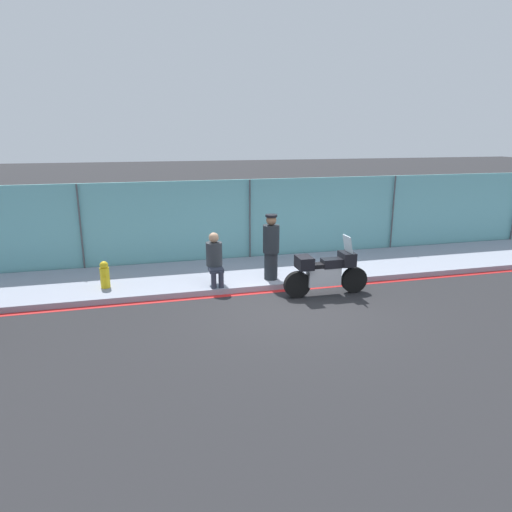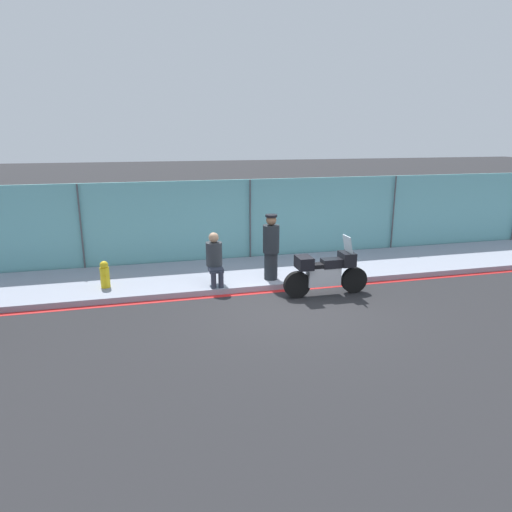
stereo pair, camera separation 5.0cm
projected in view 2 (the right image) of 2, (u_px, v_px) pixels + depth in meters
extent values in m
plane|color=#262628|center=(291.00, 307.00, 10.64)|extent=(120.00, 120.00, 0.00)
cube|color=#8E93A3|center=(262.00, 272.00, 13.12)|extent=(36.76, 2.85, 0.15)
cube|color=red|center=(277.00, 291.00, 11.71)|extent=(36.76, 0.18, 0.01)
cube|color=#6BB2B7|center=(249.00, 221.00, 14.22)|extent=(34.92, 0.08, 2.57)
cylinder|color=#4C4C51|center=(81.00, 229.00, 12.95)|extent=(0.05, 0.05, 2.57)
cylinder|color=#4C4C51|center=(250.00, 221.00, 14.13)|extent=(0.05, 0.05, 2.57)
cylinder|color=#4C4C51|center=(393.00, 215.00, 15.30)|extent=(0.05, 0.05, 2.57)
cylinder|color=black|center=(354.00, 280.00, 11.54)|extent=(0.67, 0.14, 0.67)
cylinder|color=black|center=(297.00, 285.00, 11.18)|extent=(0.67, 0.14, 0.67)
cube|color=silver|center=(323.00, 276.00, 11.30)|extent=(0.84, 0.28, 0.47)
cube|color=black|center=(332.00, 263.00, 11.27)|extent=(0.52, 0.31, 0.22)
cube|color=black|center=(320.00, 265.00, 11.21)|extent=(0.60, 0.28, 0.10)
cube|color=black|center=(347.00, 259.00, 11.34)|extent=(0.32, 0.48, 0.34)
cube|color=silver|center=(348.00, 244.00, 11.24)|extent=(0.10, 0.42, 0.42)
cube|color=black|center=(304.00, 263.00, 11.08)|extent=(0.36, 0.50, 0.30)
cylinder|color=#1E2328|center=(271.00, 266.00, 12.14)|extent=(0.36, 0.36, 0.73)
cylinder|color=#1E2328|center=(271.00, 239.00, 11.95)|extent=(0.44, 0.44, 0.73)
sphere|color=brown|center=(271.00, 220.00, 11.82)|extent=(0.27, 0.27, 0.27)
cylinder|color=black|center=(271.00, 216.00, 11.79)|extent=(0.31, 0.31, 0.06)
cylinder|color=#2D3342|center=(214.00, 280.00, 11.43)|extent=(0.13, 0.13, 0.43)
cylinder|color=#2D3342|center=(221.00, 280.00, 11.47)|extent=(0.13, 0.13, 0.43)
cube|color=#2D3342|center=(216.00, 269.00, 11.60)|extent=(0.35, 0.43, 0.10)
cylinder|color=#2D3338|center=(214.00, 254.00, 11.70)|extent=(0.42, 0.42, 0.61)
sphere|color=tan|center=(214.00, 238.00, 11.59)|extent=(0.26, 0.26, 0.26)
cylinder|color=gold|center=(105.00, 277.00, 11.50)|extent=(0.23, 0.23, 0.52)
sphere|color=gold|center=(104.00, 265.00, 11.41)|extent=(0.21, 0.21, 0.21)
cylinder|color=gold|center=(105.00, 278.00, 11.37)|extent=(0.08, 0.09, 0.08)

